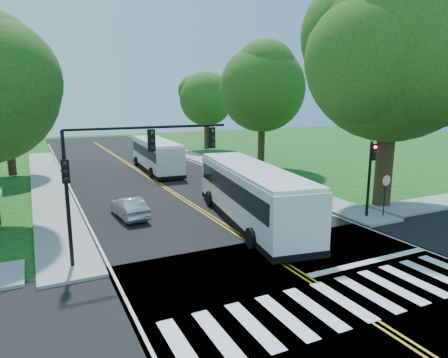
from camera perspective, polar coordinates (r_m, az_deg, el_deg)
ground at (r=15.50m, az=15.23°, el=-15.65°), size 140.00×140.00×0.00m
road at (r=30.53m, az=-7.47°, el=-1.81°), size 14.00×96.00×0.01m
cross_road at (r=15.49m, az=15.23°, el=-15.63°), size 60.00×12.00×0.01m
center_line at (r=34.26m, az=-9.61°, el=-0.41°), size 0.36×70.00×0.01m
edge_line_w at (r=33.06m, az=-20.98°, el=-1.45°), size 0.12×70.00×0.01m
edge_line_e at (r=36.70m, az=0.61°, el=0.54°), size 0.12×70.00×0.01m
crosswalk at (r=15.16m, az=16.52°, el=-16.30°), size 12.60×3.00×0.01m
stop_bar at (r=18.78m, az=20.19°, el=-10.98°), size 6.60×0.40×0.01m
sidewalk_nw at (r=35.90m, az=-23.81°, el=-0.59°), size 2.60×40.00×0.15m
sidewalk_ne at (r=39.99m, az=0.61°, el=1.53°), size 2.60×40.00×0.15m
tree_ne_big at (r=27.44m, az=23.01°, el=16.15°), size 10.80×10.80×14.91m
tree_west_far at (r=40.26m, az=-28.83°, el=10.11°), size 7.60×7.60×10.67m
tree_east_mid at (r=40.08m, az=5.49°, el=12.68°), size 8.40×8.40×11.93m
tree_east_far at (r=54.77m, az=-2.53°, el=11.33°), size 7.20×7.20×10.34m
signal_nw at (r=17.20m, az=-14.01°, el=2.49°), size 7.15×0.46×5.66m
signal_ne at (r=24.52m, az=20.21°, el=1.37°), size 0.30×0.46×4.40m
stop_sign at (r=24.96m, az=22.10°, el=-0.79°), size 0.76×0.08×2.53m
bus_lead at (r=22.49m, az=3.89°, el=-2.05°), size 4.71×12.75×3.23m
bus_follow at (r=39.48m, az=-9.67°, el=3.48°), size 3.33×11.74×3.00m
hatchback at (r=24.24m, az=-13.37°, el=-4.01°), size 1.63×3.84×1.23m
suv at (r=27.24m, az=7.37°, el=-1.94°), size 2.69×5.10×1.37m
dark_sedan at (r=32.67m, az=2.18°, el=0.30°), size 1.91×4.43×1.27m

